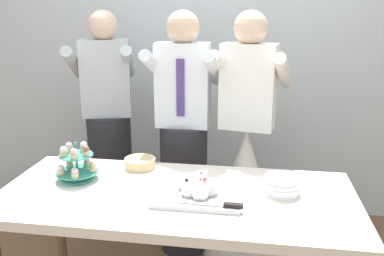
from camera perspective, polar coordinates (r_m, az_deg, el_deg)
name	(u,v)px	position (r m, az deg, el deg)	size (l,w,h in m)	color
rear_wall	(210,36)	(3.37, 2.52, 12.55)	(5.20, 0.10, 2.90)	silver
dessert_table	(176,206)	(2.14, -2.22, -10.72)	(1.80, 0.80, 0.78)	silver
cupcake_stand	(77,164)	(2.31, -15.63, -4.85)	(0.23, 0.23, 0.21)	teal
main_cake_tray	(198,190)	(2.04, 0.84, -8.63)	(0.44, 0.31, 0.12)	silver
plate_stack	(282,185)	(2.13, 12.27, -7.72)	(0.18, 0.18, 0.09)	white
round_cake	(140,164)	(2.40, -7.20, -4.99)	(0.24, 0.24, 0.07)	white
person_groom	(184,150)	(2.80, -1.17, -3.01)	(0.46, 0.49, 1.66)	#232328
person_bride	(245,176)	(2.82, 7.33, -6.53)	(0.57, 0.56, 1.66)	white
person_guest	(109,138)	(3.11, -11.36, -1.30)	(0.57, 0.59, 1.66)	#232328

